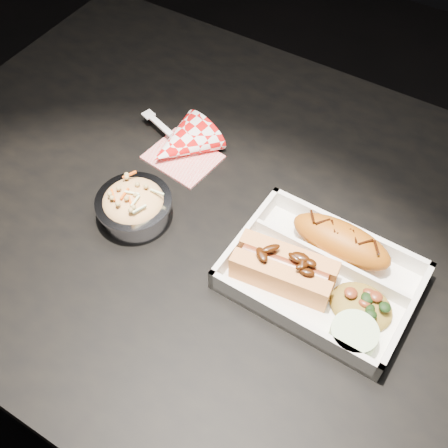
% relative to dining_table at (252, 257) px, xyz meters
% --- Properties ---
extents(floor, '(4.00, 4.00, 0.05)m').
position_rel_dining_table_xyz_m(floor, '(0.00, 0.00, -0.68)').
color(floor, black).
rests_on(floor, ground).
extents(dining_table, '(1.20, 0.80, 0.75)m').
position_rel_dining_table_xyz_m(dining_table, '(0.00, 0.00, 0.00)').
color(dining_table, black).
rests_on(dining_table, ground).
extents(food_tray, '(0.25, 0.19, 0.04)m').
position_rel_dining_table_xyz_m(food_tray, '(0.13, -0.04, 0.10)').
color(food_tray, white).
rests_on(food_tray, dining_table).
extents(fried_pastry, '(0.15, 0.06, 0.05)m').
position_rel_dining_table_xyz_m(fried_pastry, '(0.13, 0.01, 0.12)').
color(fried_pastry, '#B05A11').
rests_on(fried_pastry, food_tray).
extents(hotdog, '(0.14, 0.08, 0.06)m').
position_rel_dining_table_xyz_m(hotdog, '(0.08, -0.07, 0.12)').
color(hotdog, '#E3914D').
rests_on(hotdog, food_tray).
extents(fried_rice_mound, '(0.09, 0.07, 0.03)m').
position_rel_dining_table_xyz_m(fried_rice_mound, '(0.19, -0.05, 0.11)').
color(fried_rice_mound, olive).
rests_on(fried_rice_mound, food_tray).
extents(cupcake_liner, '(0.06, 0.06, 0.03)m').
position_rel_dining_table_xyz_m(cupcake_liner, '(0.20, -0.10, 0.11)').
color(cupcake_liner, beige).
rests_on(cupcake_liner, food_tray).
extents(foil_coleslaw_cup, '(0.11, 0.11, 0.07)m').
position_rel_dining_table_xyz_m(foil_coleslaw_cup, '(-0.16, -0.08, 0.12)').
color(foil_coleslaw_cup, silver).
rests_on(foil_coleslaw_cup, dining_table).
extents(napkin_fork, '(0.17, 0.14, 0.10)m').
position_rel_dining_table_xyz_m(napkin_fork, '(-0.18, 0.07, 0.11)').
color(napkin_fork, red).
rests_on(napkin_fork, dining_table).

